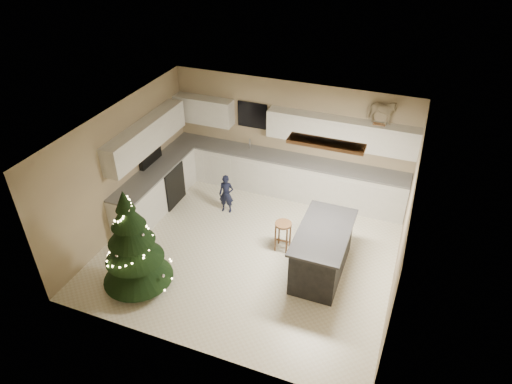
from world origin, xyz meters
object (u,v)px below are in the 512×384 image
christmas_tree (133,249)px  rocking_horse (381,112)px  bar_stool (283,230)px  island (322,251)px  toddler (226,194)px

christmas_tree → rocking_horse: bearing=49.2°
christmas_tree → bar_stool: bearing=41.9°
island → christmas_tree: bearing=-152.8°
christmas_tree → rocking_horse: 5.38m
bar_stool → rocking_horse: (1.30, 2.06, 1.81)m
bar_stool → rocking_horse: rocking_horse is taller
island → toddler: 2.65m
island → bar_stool: bearing=157.7°
rocking_horse → island: bearing=178.2°
island → toddler: bearing=155.1°
rocking_horse → christmas_tree: bearing=147.8°
christmas_tree → toddler: 2.71m
island → christmas_tree: (-2.94, -1.51, 0.35)m
christmas_tree → toddler: bearing=78.4°
christmas_tree → rocking_horse: size_ratio=3.07×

